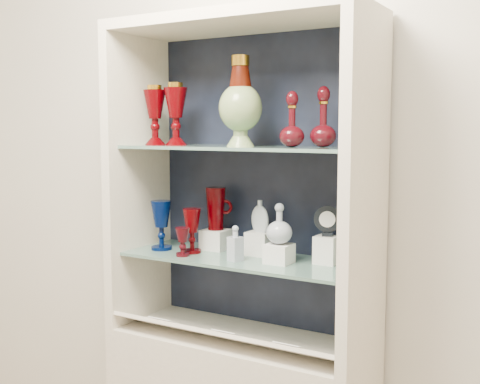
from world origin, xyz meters
The scene contains 29 objects.
wall_back centered at (0.00, 1.75, 1.40)m, with size 3.50×0.02×2.80m, color silver.
cabinet_back_panel centered at (0.00, 1.72, 1.32)m, with size 0.98×0.02×1.15m, color black.
cabinet_side_left centered at (-0.48, 1.53, 1.32)m, with size 0.04×0.40×1.15m, color beige.
cabinet_side_right centered at (0.48, 1.53, 1.32)m, with size 0.04×0.40×1.15m, color beige.
cabinet_top_cap centered at (0.00, 1.53, 1.92)m, with size 1.00×0.40×0.04m, color beige.
shelf_lower centered at (0.00, 1.55, 1.04)m, with size 0.92×0.34×0.01m, color slate.
shelf_upper centered at (0.00, 1.55, 1.46)m, with size 0.92×0.34×0.01m, color slate.
label_ledge centered at (0.00, 1.42, 0.78)m, with size 0.92×0.18×0.01m, color beige.
label_card_0 centered at (-0.28, 1.42, 0.80)m, with size 0.10×0.07×0.00m, color white.
label_card_1 centered at (0.26, 1.42, 0.80)m, with size 0.10×0.07×0.00m, color white.
label_card_2 centered at (0.01, 1.42, 0.80)m, with size 0.10×0.07×0.00m, color white.
pedestal_lamp_left centered at (-0.38, 1.52, 1.59)m, with size 0.09×0.09×0.24m, color #4E0003, non-canonical shape.
pedestal_lamp_right centered at (-0.29, 1.53, 1.59)m, with size 0.09×0.09×0.24m, color #4E0003, non-canonical shape.
enamel_urn centered at (0.01, 1.52, 1.63)m, with size 0.16×0.16×0.33m, color #094D13, non-canonical shape.
ruby_decanter_a centered at (0.30, 1.59, 1.59)m, with size 0.09×0.09×0.24m, color #45090F, non-canonical shape.
ruby_decanter_b centered at (0.21, 1.53, 1.57)m, with size 0.09×0.09×0.21m, color #45090F, non-canonical shape.
lidded_bowl centered at (0.44, 1.52, 1.51)m, with size 0.08×0.08×0.09m, color #45090F, non-canonical shape.
cobalt_goblet centered at (-0.35, 1.51, 1.15)m, with size 0.08×0.08×0.20m, color #01103E, non-canonical shape.
ruby_goblet_tall centered at (-0.21, 1.52, 1.14)m, with size 0.07×0.07×0.17m, color #4E0003, non-canonical shape.
ruby_goblet_small centered at (-0.21, 1.45, 1.10)m, with size 0.06×0.06×0.11m, color #45090F, non-canonical shape.
riser_ruby_pitcher centered at (-0.17, 1.62, 1.09)m, with size 0.10×0.10×0.08m, color silver.
ruby_pitcher centered at (-0.17, 1.62, 1.22)m, with size 0.13×0.08×0.17m, color #4E0003, non-canonical shape.
clear_square_bottle centered at (0.01, 1.48, 1.12)m, with size 0.05×0.05×0.13m, color #959FAE, non-canonical shape.
riser_flat_flask centered at (0.04, 1.62, 1.09)m, with size 0.09×0.09×0.09m, color silver.
flat_flask centered at (0.04, 1.62, 1.20)m, with size 0.09×0.04×0.13m, color silver, non-canonical shape.
riser_clear_round_decanter centered at (0.16, 1.53, 1.08)m, with size 0.09×0.09×0.07m, color silver.
clear_round_decanter centered at (0.16, 1.53, 1.19)m, with size 0.09×0.09×0.14m, color #959FAE, non-canonical shape.
riser_cameo_medallion centered at (0.32, 1.61, 1.10)m, with size 0.08×0.08×0.10m, color silver.
cameo_medallion centered at (0.32, 1.61, 1.21)m, with size 0.10×0.04×0.11m, color black, non-canonical shape.
Camera 1 is at (1.12, -0.39, 1.54)m, focal length 45.00 mm.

